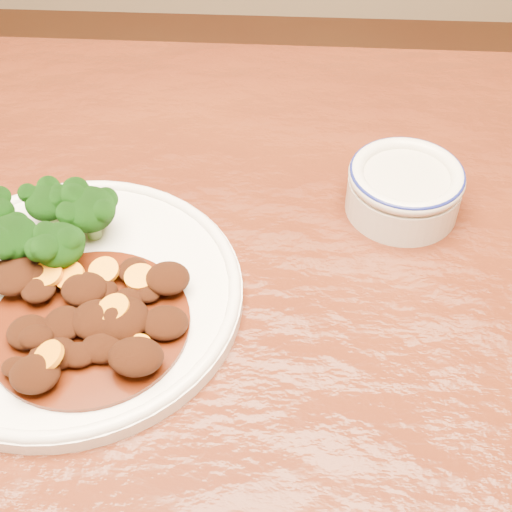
{
  "coord_description": "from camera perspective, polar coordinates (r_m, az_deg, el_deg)",
  "views": [
    {
      "loc": [
        0.03,
        -0.41,
        1.23
      ],
      "look_at": [
        0.01,
        0.04,
        0.77
      ],
      "focal_mm": 50.0,
      "sensor_mm": 36.0,
      "label": 1
    }
  ],
  "objects": [
    {
      "name": "dining_table",
      "position": [
        0.7,
        -0.91,
        -7.91
      ],
      "size": [
        1.51,
        0.91,
        0.75
      ],
      "rotation": [
        0.0,
        0.0,
        -0.01
      ],
      "color": "#4D1F0D",
      "rests_on": "ground"
    },
    {
      "name": "dinner_plate",
      "position": [
        0.65,
        -14.5,
        -2.99
      ],
      "size": [
        0.3,
        0.3,
        0.02
      ],
      "rotation": [
        0.0,
        0.0,
        0.14
      ],
      "color": "white",
      "rests_on": "dining_table"
    },
    {
      "name": "broccoli_florets",
      "position": [
        0.66,
        -17.54,
        2.02
      ],
      "size": [
        0.16,
        0.11,
        0.05
      ],
      "color": "#79A153",
      "rests_on": "dinner_plate"
    },
    {
      "name": "mince_stew",
      "position": [
        0.61,
        -13.3,
        -4.73
      ],
      "size": [
        0.18,
        0.17,
        0.03
      ],
      "color": "#401606",
      "rests_on": "dinner_plate"
    },
    {
      "name": "dip_bowl",
      "position": [
        0.72,
        11.79,
        5.4
      ],
      "size": [
        0.11,
        0.11,
        0.05
      ],
      "rotation": [
        0.0,
        0.0,
        -0.42
      ],
      "color": "beige",
      "rests_on": "dining_table"
    }
  ]
}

